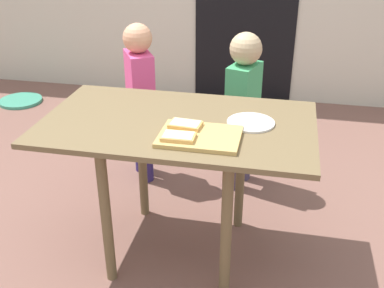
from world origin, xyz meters
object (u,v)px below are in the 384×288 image
pizza_slice_far_left (185,125)px  child_left (140,92)px  plate_white_right (251,123)px  garden_hose_coil (21,101)px  dining_table (178,140)px  cutting_board (200,136)px  child_right (243,100)px  pizza_slice_near_left (178,137)px

pizza_slice_far_left → child_left: (-0.47, 0.80, -0.18)m
plate_white_right → garden_hose_coil: size_ratio=0.56×
dining_table → child_left: child_left is taller
cutting_board → child_right: (0.10, 0.89, -0.17)m
cutting_board → pizza_slice_far_left: 0.10m
dining_table → cutting_board: 0.23m
dining_table → pizza_slice_far_left: size_ratio=8.53×
cutting_board → dining_table: bearing=130.4°
dining_table → cutting_board: cutting_board is taller
pizza_slice_far_left → child_right: child_right is taller
pizza_slice_near_left → pizza_slice_far_left: (0.00, 0.12, 0.00)m
dining_table → child_right: bearing=72.6°
pizza_slice_far_left → child_left: child_left is taller
dining_table → child_right: (0.23, 0.74, -0.06)m
pizza_slice_near_left → child_left: size_ratio=0.14×
plate_white_right → child_right: child_right is taller
pizza_slice_far_left → garden_hose_coil: bearing=137.4°
cutting_board → child_left: size_ratio=0.34×
child_left → garden_hose_coil: (-1.52, 1.03, -0.58)m
child_left → child_right: size_ratio=1.03×
pizza_slice_near_left → pizza_slice_far_left: bearing=88.9°
pizza_slice_far_left → child_right: (0.17, 0.83, -0.19)m
dining_table → child_left: (-0.41, 0.71, -0.05)m
pizza_slice_near_left → plate_white_right: bearing=42.6°
plate_white_right → garden_hose_coil: (-2.27, 1.70, -0.74)m
child_right → garden_hose_coil: bearing=155.2°
garden_hose_coil → cutting_board: bearing=-42.5°
child_right → child_left: bearing=-177.5°
cutting_board → plate_white_right: (0.20, 0.20, -0.00)m
cutting_board → pizza_slice_near_left: size_ratio=2.45×
pizza_slice_near_left → plate_white_right: pizza_slice_near_left is taller
cutting_board → plate_white_right: cutting_board is taller
pizza_slice_near_left → child_left: child_left is taller
dining_table → pizza_slice_near_left: bearing=-75.8°
cutting_board → plate_white_right: 0.28m
cutting_board → pizza_slice_far_left: pizza_slice_far_left is taller
cutting_board → garden_hose_coil: size_ratio=0.89×
plate_white_right → child_left: size_ratio=0.21×
pizza_slice_far_left → child_left: size_ratio=0.14×
pizza_slice_far_left → cutting_board: bearing=-40.4°
child_right → garden_hose_coil: 2.45m
child_right → cutting_board: bearing=-96.2°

